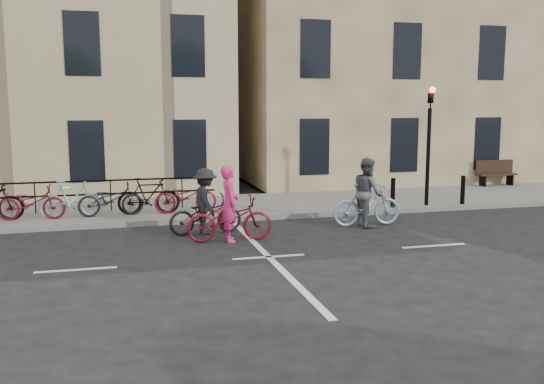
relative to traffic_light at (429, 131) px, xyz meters
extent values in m
plane|color=black|center=(-6.20, -4.34, -2.45)|extent=(120.00, 120.00, 0.00)
cube|color=slate|center=(-10.20, 1.66, -2.38)|extent=(46.00, 4.00, 0.15)
cube|color=#967C5A|center=(2.80, 8.66, 3.70)|extent=(14.00, 10.00, 12.00)
cylinder|color=black|center=(0.00, 0.01, -0.80)|extent=(0.12, 0.12, 3.00)
imported|color=black|center=(0.00, 0.01, 1.15)|extent=(0.15, 0.18, 0.90)
sphere|color=#FF0C05|center=(0.00, -0.11, 1.25)|extent=(0.18, 0.18, 0.18)
cylinder|color=black|center=(-1.20, -0.09, -1.85)|extent=(0.14, 0.14, 0.90)
cylinder|color=black|center=(1.20, -0.09, -1.85)|extent=(0.14, 0.14, 0.90)
cube|color=black|center=(4.20, 3.31, -2.10)|extent=(0.06, 0.38, 0.40)
cube|color=black|center=(5.40, 3.31, -2.10)|extent=(0.06, 0.38, 0.40)
cube|color=black|center=(4.80, 3.31, -1.87)|extent=(1.60, 0.40, 0.06)
cube|color=black|center=(4.80, 3.49, -1.58)|extent=(1.60, 0.06, 0.50)
cube|color=black|center=(-10.55, 1.56, -1.83)|extent=(8.30, 0.04, 0.95)
imported|color=maroon|center=(-11.60, 0.66, -1.83)|extent=(1.80, 0.63, 0.95)
imported|color=#85A3AF|center=(-10.55, 0.66, -1.78)|extent=(1.75, 0.49, 1.05)
imported|color=black|center=(-9.50, 0.66, -1.83)|extent=(1.80, 0.63, 0.95)
imported|color=black|center=(-8.45, 0.66, -1.78)|extent=(1.75, 0.49, 1.05)
imported|color=maroon|center=(-7.40, 0.66, -1.83)|extent=(1.80, 0.63, 0.95)
imported|color=maroon|center=(-6.73, -2.60, -1.91)|extent=(2.08, 0.76, 1.09)
imported|color=#EA2975|center=(-6.73, -2.60, -1.53)|extent=(0.45, 0.68, 1.84)
imported|color=#85A3AF|center=(-2.79, -1.79, -1.87)|extent=(1.93, 0.56, 1.16)
imported|color=#4E4F53|center=(-2.79, -1.79, -1.52)|extent=(0.71, 0.91, 1.86)
imported|color=black|center=(-7.17, -1.65, -1.96)|extent=(1.97, 0.92, 0.99)
imported|color=black|center=(-7.17, -1.65, -1.61)|extent=(0.78, 1.17, 1.69)
camera|label=1|loc=(-9.40, -16.74, 0.90)|focal=40.00mm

